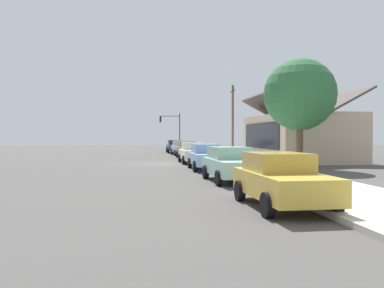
{
  "coord_description": "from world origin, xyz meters",
  "views": [
    {
      "loc": [
        29.82,
        -1.14,
        2.09
      ],
      "look_at": [
        0.36,
        2.4,
        1.5
      ],
      "focal_mm": 37.03,
      "sensor_mm": 36.0,
      "label": 1
    }
  ],
  "objects_px": {
    "car_silver": "(181,148)",
    "utility_pole_wooden": "(233,119)",
    "car_olive": "(188,150)",
    "fire_hydrant_red": "(203,153)",
    "car_seafoam": "(231,164)",
    "car_navy": "(175,146)",
    "car_mustard": "(281,179)",
    "traffic_light_main": "(172,126)",
    "shade_tree": "(300,95)",
    "car_ivory": "(194,153)",
    "car_skyblue": "(206,157)"
  },
  "relations": [
    {
      "from": "car_silver",
      "to": "fire_hydrant_red",
      "type": "bearing_deg",
      "value": 7.51
    },
    {
      "from": "car_mustard",
      "to": "traffic_light_main",
      "type": "xyz_separation_m",
      "value": [
        -42.27,
        -0.32,
        2.68
      ]
    },
    {
      "from": "car_olive",
      "to": "car_navy",
      "type": "bearing_deg",
      "value": -178.35
    },
    {
      "from": "car_mustard",
      "to": "traffic_light_main",
      "type": "bearing_deg",
      "value": 178.96
    },
    {
      "from": "car_olive",
      "to": "fire_hydrant_red",
      "type": "bearing_deg",
      "value": 51.2
    },
    {
      "from": "car_navy",
      "to": "car_olive",
      "type": "xyz_separation_m",
      "value": [
        12.46,
        0.21,
        -0.0
      ]
    },
    {
      "from": "car_mustard",
      "to": "fire_hydrant_red",
      "type": "xyz_separation_m",
      "value": [
        -24.67,
        1.34,
        -0.32
      ]
    },
    {
      "from": "utility_pole_wooden",
      "to": "car_mustard",
      "type": "bearing_deg",
      "value": -10.07
    },
    {
      "from": "car_silver",
      "to": "utility_pole_wooden",
      "type": "relative_size",
      "value": 0.62
    },
    {
      "from": "car_ivory",
      "to": "fire_hydrant_red",
      "type": "distance_m",
      "value": 5.78
    },
    {
      "from": "car_ivory",
      "to": "shade_tree",
      "type": "distance_m",
      "value": 9.46
    },
    {
      "from": "shade_tree",
      "to": "fire_hydrant_red",
      "type": "height_order",
      "value": "shade_tree"
    },
    {
      "from": "car_silver",
      "to": "car_skyblue",
      "type": "bearing_deg",
      "value": -3.48
    },
    {
      "from": "car_silver",
      "to": "car_skyblue",
      "type": "height_order",
      "value": "same"
    },
    {
      "from": "car_seafoam",
      "to": "utility_pole_wooden",
      "type": "distance_m",
      "value": 24.25
    },
    {
      "from": "car_olive",
      "to": "shade_tree",
      "type": "xyz_separation_m",
      "value": [
        12.77,
        5.8,
        3.91
      ]
    },
    {
      "from": "shade_tree",
      "to": "fire_hydrant_red",
      "type": "distance_m",
      "value": 13.21
    },
    {
      "from": "car_silver",
      "to": "utility_pole_wooden",
      "type": "bearing_deg",
      "value": 67.97
    },
    {
      "from": "car_seafoam",
      "to": "car_navy",
      "type": "bearing_deg",
      "value": 177.79
    },
    {
      "from": "car_silver",
      "to": "traffic_light_main",
      "type": "relative_size",
      "value": 0.89
    },
    {
      "from": "car_navy",
      "to": "car_ivory",
      "type": "bearing_deg",
      "value": -0.77
    },
    {
      "from": "car_silver",
      "to": "car_olive",
      "type": "bearing_deg",
      "value": -2.75
    },
    {
      "from": "car_navy",
      "to": "car_seafoam",
      "type": "distance_m",
      "value": 31.58
    },
    {
      "from": "car_ivory",
      "to": "car_silver",
      "type": "bearing_deg",
      "value": 177.79
    },
    {
      "from": "car_seafoam",
      "to": "traffic_light_main",
      "type": "xyz_separation_m",
      "value": [
        -35.64,
        -0.27,
        2.68
      ]
    },
    {
      "from": "car_skyblue",
      "to": "traffic_light_main",
      "type": "distance_m",
      "value": 29.26
    },
    {
      "from": "car_silver",
      "to": "car_skyblue",
      "type": "distance_m",
      "value": 18.79
    },
    {
      "from": "car_navy",
      "to": "traffic_light_main",
      "type": "bearing_deg",
      "value": -178.73
    },
    {
      "from": "car_navy",
      "to": "shade_tree",
      "type": "relative_size",
      "value": 0.68
    },
    {
      "from": "car_silver",
      "to": "fire_hydrant_red",
      "type": "xyz_separation_m",
      "value": [
        7.25,
        1.32,
        -0.32
      ]
    },
    {
      "from": "car_ivory",
      "to": "car_olive",
      "type": "bearing_deg",
      "value": 176.69
    },
    {
      "from": "car_mustard",
      "to": "traffic_light_main",
      "type": "relative_size",
      "value": 0.84
    },
    {
      "from": "traffic_light_main",
      "to": "shade_tree",
      "type": "bearing_deg",
      "value": 11.85
    },
    {
      "from": "utility_pole_wooden",
      "to": "car_seafoam",
      "type": "bearing_deg",
      "value": -12.96
    },
    {
      "from": "car_skyblue",
      "to": "car_mustard",
      "type": "xyz_separation_m",
      "value": [
        13.13,
        0.19,
        -0.0
      ]
    },
    {
      "from": "car_mustard",
      "to": "shade_tree",
      "type": "bearing_deg",
      "value": 154.37
    },
    {
      "from": "car_navy",
      "to": "car_silver",
      "type": "xyz_separation_m",
      "value": [
        6.29,
        0.2,
        -0.0
      ]
    },
    {
      "from": "car_navy",
      "to": "fire_hydrant_red",
      "type": "xyz_separation_m",
      "value": [
        13.54,
        1.52,
        -0.32
      ]
    },
    {
      "from": "car_seafoam",
      "to": "car_olive",
      "type": "bearing_deg",
      "value": 177.32
    },
    {
      "from": "shade_tree",
      "to": "traffic_light_main",
      "type": "relative_size",
      "value": 1.35
    },
    {
      "from": "car_seafoam",
      "to": "utility_pole_wooden",
      "type": "xyz_separation_m",
      "value": [
        -23.43,
        5.39,
        3.11
      ]
    },
    {
      "from": "car_navy",
      "to": "car_ivory",
      "type": "distance_m",
      "value": 19.1
    },
    {
      "from": "traffic_light_main",
      "to": "car_skyblue",
      "type": "bearing_deg",
      "value": 0.25
    },
    {
      "from": "car_navy",
      "to": "car_mustard",
      "type": "distance_m",
      "value": 38.21
    },
    {
      "from": "car_skyblue",
      "to": "car_seafoam",
      "type": "height_order",
      "value": "same"
    },
    {
      "from": "car_ivory",
      "to": "shade_tree",
      "type": "xyz_separation_m",
      "value": [
        6.13,
        6.05,
        3.91
      ]
    },
    {
      "from": "car_olive",
      "to": "traffic_light_main",
      "type": "distance_m",
      "value": 16.74
    },
    {
      "from": "shade_tree",
      "to": "car_ivory",
      "type": "bearing_deg",
      "value": -135.36
    },
    {
      "from": "car_silver",
      "to": "car_olive",
      "type": "relative_size",
      "value": 0.95
    },
    {
      "from": "car_ivory",
      "to": "fire_hydrant_red",
      "type": "bearing_deg",
      "value": 163.12
    }
  ]
}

